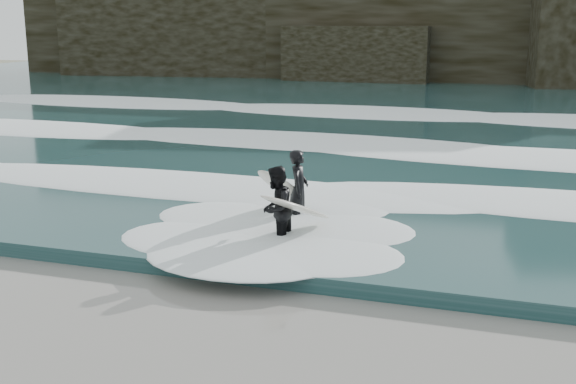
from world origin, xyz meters
The scene contains 8 objects.
ground centered at (0.00, 0.00, 0.00)m, with size 120.00×120.00×0.00m, color #757251.
sea centered at (0.00, 29.00, 0.15)m, with size 90.00×52.00×0.30m, color #1D3F3F.
headland centered at (0.00, 46.00, 5.00)m, with size 70.00×9.00×10.00m, color black.
foam_near centered at (0.00, 9.00, 0.40)m, with size 60.00×3.20×0.20m, color white.
foam_mid centered at (0.00, 16.00, 0.42)m, with size 60.00×4.00×0.24m, color white.
foam_far centered at (0.00, 25.00, 0.45)m, with size 60.00×4.80×0.30m, color white.
surfer_left centered at (-1.40, 6.72, 0.88)m, with size 1.07×2.14×1.73m.
surfer_right centered at (-1.17, 5.05, 0.86)m, with size 1.39×2.23×1.70m.
Camera 1 is at (3.24, -7.85, 4.47)m, focal length 45.00 mm.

